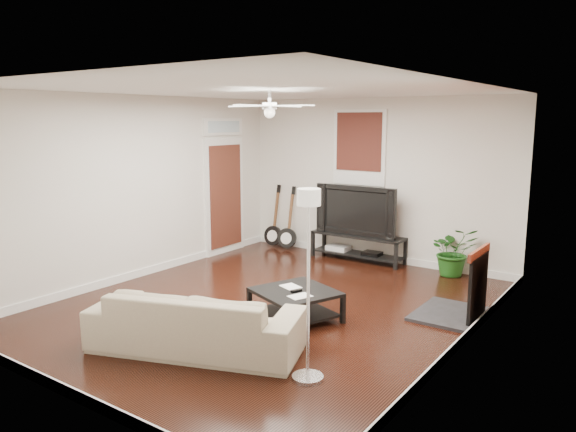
# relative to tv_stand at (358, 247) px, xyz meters

# --- Properties ---
(room) EXTENTS (5.01, 6.01, 2.81)m
(room) POSITION_rel_tv_stand_xyz_m (0.18, -2.78, 1.17)
(room) COLOR black
(room) RESTS_ON ground
(brick_accent) EXTENTS (0.02, 2.20, 2.80)m
(brick_accent) POSITION_rel_tv_stand_xyz_m (2.67, -1.78, 1.17)
(brick_accent) COLOR #AC4F37
(brick_accent) RESTS_ON floor
(fireplace) EXTENTS (0.80, 1.10, 0.92)m
(fireplace) POSITION_rel_tv_stand_xyz_m (2.38, -1.78, 0.23)
(fireplace) COLOR black
(fireplace) RESTS_ON floor
(window_back) EXTENTS (1.00, 0.06, 1.30)m
(window_back) POSITION_rel_tv_stand_xyz_m (-0.12, 0.19, 1.72)
(window_back) COLOR #3F1311
(window_back) RESTS_ON wall_back
(door_left) EXTENTS (0.08, 1.00, 2.50)m
(door_left) POSITION_rel_tv_stand_xyz_m (-2.28, -0.88, 1.02)
(door_left) COLOR white
(door_left) RESTS_ON wall_left
(tv_stand) EXTENTS (1.67, 0.44, 0.47)m
(tv_stand) POSITION_rel_tv_stand_xyz_m (0.00, 0.00, 0.00)
(tv_stand) COLOR black
(tv_stand) RESTS_ON floor
(tv) EXTENTS (1.49, 0.20, 0.86)m
(tv) POSITION_rel_tv_stand_xyz_m (0.00, 0.02, 0.66)
(tv) COLOR black
(tv) RESTS_ON tv_stand
(coffee_table) EXTENTS (1.14, 1.14, 0.37)m
(coffee_table) POSITION_rel_tv_stand_xyz_m (0.74, -3.01, -0.05)
(coffee_table) COLOR black
(coffee_table) RESTS_ON floor
(sofa) EXTENTS (2.42, 1.60, 0.66)m
(sofa) POSITION_rel_tv_stand_xyz_m (0.37, -4.35, 0.10)
(sofa) COLOR #C5AA94
(sofa) RESTS_ON floor
(floor_lamp) EXTENTS (0.39, 0.39, 1.84)m
(floor_lamp) POSITION_rel_tv_stand_xyz_m (1.72, -4.25, 0.69)
(floor_lamp) COLOR white
(floor_lamp) RESTS_ON floor
(potted_plant) EXTENTS (0.93, 0.90, 0.79)m
(potted_plant) POSITION_rel_tv_stand_xyz_m (1.68, 0.01, 0.16)
(potted_plant) COLOR #1B5418
(potted_plant) RESTS_ON floor
(guitar_left) EXTENTS (0.40, 0.30, 1.21)m
(guitar_left) POSITION_rel_tv_stand_xyz_m (-1.82, -0.03, 0.37)
(guitar_left) COLOR black
(guitar_left) RESTS_ON floor
(guitar_right) EXTENTS (0.42, 0.33, 1.21)m
(guitar_right) POSITION_rel_tv_stand_xyz_m (-1.47, -0.06, 0.37)
(guitar_right) COLOR black
(guitar_right) RESTS_ON floor
(ceiling_fan) EXTENTS (1.24, 1.24, 0.32)m
(ceiling_fan) POSITION_rel_tv_stand_xyz_m (0.18, -2.78, 2.37)
(ceiling_fan) COLOR white
(ceiling_fan) RESTS_ON ceiling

